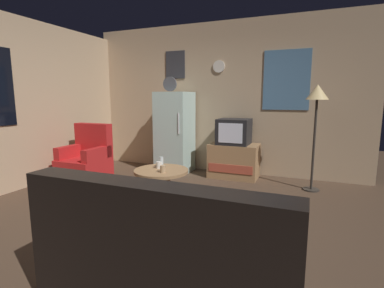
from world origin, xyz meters
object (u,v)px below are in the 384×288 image
(coffee_table, at_px, (161,186))
(wine_glass, at_px, (161,162))
(mug_ceramic_tan, at_px, (163,169))
(standing_lamp, at_px, (317,100))
(couch, at_px, (168,262))
(fridge, at_px, (175,132))
(crt_tv, at_px, (234,132))
(tv_stand, at_px, (234,161))
(mug_ceramic_white, at_px, (159,165))
(armchair, at_px, (86,161))

(coffee_table, xyz_separation_m, wine_glass, (-0.05, 0.10, 0.30))
(mug_ceramic_tan, bearing_deg, wine_glass, 122.32)
(wine_glass, bearing_deg, standing_lamp, 32.91)
(standing_lamp, height_order, couch, standing_lamp)
(mug_ceramic_tan, bearing_deg, coffee_table, 127.51)
(fridge, xyz_separation_m, mug_ceramic_tan, (0.64, -1.70, -0.25))
(crt_tv, distance_m, couch, 3.38)
(wine_glass, xyz_separation_m, couch, (1.02, -1.81, -0.22))
(standing_lamp, bearing_deg, tv_stand, 167.82)
(tv_stand, xyz_separation_m, coffee_table, (-0.59, -1.61, -0.07))
(wine_glass, relative_size, mug_ceramic_white, 1.67)
(tv_stand, distance_m, mug_ceramic_tan, 1.81)
(mug_ceramic_tan, height_order, armchair, armchair)
(mug_ceramic_white, relative_size, mug_ceramic_tan, 1.00)
(fridge, distance_m, standing_lamp, 2.51)
(coffee_table, distance_m, couch, 1.97)
(couch, bearing_deg, standing_lamp, 73.62)
(fridge, xyz_separation_m, mug_ceramic_white, (0.49, -1.52, -0.25))
(standing_lamp, xyz_separation_m, armchair, (-3.51, -0.91, -1.02))
(wine_glass, xyz_separation_m, armchair, (-1.60, 0.33, -0.19))
(fridge, bearing_deg, crt_tv, 1.38)
(standing_lamp, relative_size, couch, 0.94)
(fridge, xyz_separation_m, coffee_table, (0.56, -1.58, -0.53))
(tv_stand, bearing_deg, armchair, -152.03)
(crt_tv, bearing_deg, coffee_table, -109.66)
(tv_stand, xyz_separation_m, mug_ceramic_white, (-0.65, -1.55, 0.20))
(fridge, height_order, tv_stand, fridge)
(wine_glass, distance_m, mug_ceramic_white, 0.05)
(mug_ceramic_white, distance_m, armchair, 1.63)
(tv_stand, relative_size, coffee_table, 1.17)
(couch, bearing_deg, fridge, 114.84)
(crt_tv, bearing_deg, mug_ceramic_white, -112.41)
(crt_tv, bearing_deg, standing_lamp, -12.04)
(mug_ceramic_white, bearing_deg, armchair, 167.04)
(coffee_table, height_order, couch, couch)
(standing_lamp, height_order, mug_ceramic_tan, standing_lamp)
(couch, bearing_deg, coffee_table, 119.51)
(fridge, relative_size, armchair, 1.84)
(wine_glass, bearing_deg, tv_stand, 67.35)
(fridge, bearing_deg, tv_stand, 1.41)
(wine_glass, relative_size, armchair, 0.16)
(wine_glass, distance_m, mug_ceramic_tan, 0.25)
(mug_ceramic_tan, bearing_deg, armchair, 162.80)
(fridge, distance_m, armchair, 1.65)
(armchair, relative_size, couch, 0.56)
(couch, bearing_deg, crt_tv, 96.78)
(tv_stand, relative_size, couch, 0.49)
(wine_glass, distance_m, couch, 2.09)
(standing_lamp, bearing_deg, fridge, 174.15)
(tv_stand, bearing_deg, mug_ceramic_tan, -106.09)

